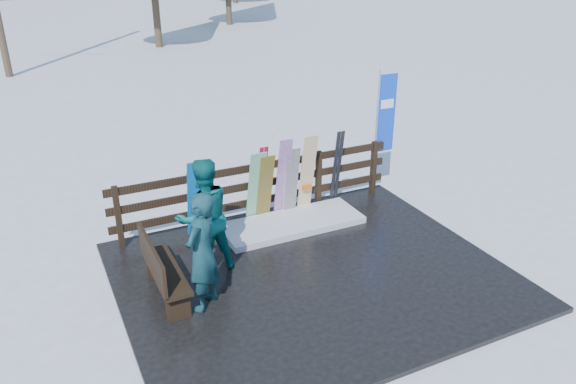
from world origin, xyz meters
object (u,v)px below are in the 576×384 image
bench (161,269)px  snowboard_2 (265,188)px  snowboard_4 (291,183)px  snowboard_1 (256,188)px  person_front (202,252)px  rental_flag (384,118)px  person_back (204,217)px  snowboard_3 (283,179)px  snowboard_0 (195,199)px  snowboard_5 (307,174)px

bench → snowboard_2: 2.88m
snowboard_2 → bench: bearing=-145.9°
snowboard_4 → bench: bearing=-151.1°
snowboard_1 → person_front: (-1.69, -2.06, 0.17)m
rental_flag → person_back: 4.57m
snowboard_4 → rental_flag: 2.41m
snowboard_3 → person_front: person_front is taller
snowboard_3 → person_front: size_ratio=0.92×
rental_flag → person_front: 5.24m
snowboard_1 → snowboard_4: (0.72, -0.00, -0.03)m
rental_flag → person_back: bearing=-161.9°
bench → rental_flag: 5.59m
bench → snowboard_0: size_ratio=0.99×
snowboard_0 → person_front: (-0.53, -2.06, 0.16)m
snowboard_5 → person_front: person_front is taller
bench → snowboard_1: 2.74m
snowboard_2 → person_back: (-1.54, -1.13, 0.27)m
snowboard_3 → person_back: person_back is taller
snowboard_0 → person_front: 2.14m
person_front → snowboard_5: bearing=174.8°
snowboard_0 → snowboard_1: 1.16m
snowboard_0 → snowboard_3: size_ratio=0.91×
snowboard_1 → snowboard_4: bearing=-0.0°
bench → snowboard_3: size_ratio=0.90×
bench → person_front: bearing=-41.2°
snowboard_2 → rental_flag: 2.92m
snowboard_2 → snowboard_4: (0.54, -0.00, 0.01)m
snowboard_0 → snowboard_3: (1.71, 0.00, 0.07)m
snowboard_2 → snowboard_4: bearing=-0.0°
rental_flag → person_front: rental_flag is taller
snowboard_1 → snowboard_2: (0.18, 0.00, -0.05)m
person_front → snowboard_2: bearing=-174.3°
snowboard_1 → person_front: 2.67m
snowboard_4 → snowboard_5: 0.35m
snowboard_3 → bench: bearing=-149.6°
snowboard_0 → snowboard_3: snowboard_3 is taller
snowboard_1 → rental_flag: size_ratio=0.58×
snowboard_3 → rental_flag: 2.54m
snowboard_3 → rental_flag: size_ratio=0.64×
snowboard_3 → person_front: (-2.24, -2.06, 0.08)m
person_back → snowboard_2: bearing=-152.2°
snowboard_4 → person_front: person_front is taller
person_back → bench: bearing=20.9°
snowboard_2 → snowboard_3: (0.37, -0.00, 0.13)m
snowboard_1 → person_back: size_ratio=0.79×
snowboard_2 → snowboard_3: size_ratio=0.85×
snowboard_2 → snowboard_3: bearing=-0.0°
snowboard_0 → rental_flag: 4.20m
snowboard_2 → snowboard_4: snowboard_4 is taller
snowboard_1 → rental_flag: 3.08m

